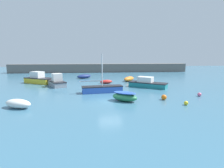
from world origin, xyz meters
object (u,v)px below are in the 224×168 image
(mooring_buoy_yellow, at_px, (186,103))
(mooring_buoy_orange, at_px, (164,97))
(rowboat_with_red_cover, at_px, (125,96))
(rowboat_blue_near, at_px, (18,104))
(mooring_buoy_pink, at_px, (199,94))
(motorboat_grey_hull, at_px, (57,82))
(rowboat_white_midwater, at_px, (129,79))
(dinghy_near_pier, at_px, (106,82))
(open_tender_yellow, at_px, (84,76))
(sailboat_short_mast, at_px, (102,89))
(mooring_buoy_red, at_px, (149,79))
(motorboat_with_cabin, at_px, (39,79))
(cabin_cruiser_white, at_px, (147,83))

(mooring_buoy_yellow, distance_m, mooring_buoy_orange, 2.64)
(rowboat_with_red_cover, height_order, rowboat_blue_near, rowboat_with_red_cover)
(rowboat_with_red_cover, bearing_deg, mooring_buoy_orange, 36.91)
(mooring_buoy_yellow, bearing_deg, mooring_buoy_pink, 44.11)
(motorboat_grey_hull, distance_m, rowboat_blue_near, 11.98)
(rowboat_white_midwater, bearing_deg, dinghy_near_pier, 156.47)
(rowboat_with_red_cover, relative_size, dinghy_near_pier, 1.31)
(dinghy_near_pier, xyz_separation_m, mooring_buoy_orange, (5.66, -12.08, -0.04))
(open_tender_yellow, relative_size, mooring_buoy_yellow, 8.40)
(mooring_buoy_pink, bearing_deg, open_tender_yellow, 128.85)
(open_tender_yellow, distance_m, rowboat_with_red_cover, 20.56)
(rowboat_white_midwater, distance_m, rowboat_blue_near, 21.38)
(mooring_buoy_orange, bearing_deg, dinghy_near_pier, 115.10)
(sailboat_short_mast, height_order, mooring_buoy_red, sailboat_short_mast)
(rowboat_with_red_cover, relative_size, mooring_buoy_pink, 6.91)
(rowboat_white_midwater, height_order, rowboat_blue_near, rowboat_white_midwater)
(motorboat_with_cabin, height_order, mooring_buoy_red, motorboat_with_cabin)
(mooring_buoy_yellow, xyz_separation_m, mooring_buoy_pink, (3.58, 3.47, 0.02))
(rowboat_white_midwater, distance_m, open_tender_yellow, 10.21)
(rowboat_blue_near, height_order, dinghy_near_pier, rowboat_blue_near)
(motorboat_grey_hull, distance_m, rowboat_with_red_cover, 13.98)
(mooring_buoy_yellow, bearing_deg, mooring_buoy_red, 83.86)
(motorboat_with_cabin, bearing_deg, rowboat_white_midwater, 33.61)
(sailboat_short_mast, height_order, rowboat_blue_near, sailboat_short_mast)
(dinghy_near_pier, xyz_separation_m, cabin_cruiser_white, (6.09, -4.27, 0.28))
(mooring_buoy_yellow, bearing_deg, mooring_buoy_orange, 121.52)
(open_tender_yellow, xyz_separation_m, cabin_cruiser_white, (10.39, -11.92, 0.19))
(cabin_cruiser_white, height_order, mooring_buoy_orange, cabin_cruiser_white)
(motorboat_grey_hull, height_order, rowboat_blue_near, motorboat_grey_hull)
(open_tender_yellow, height_order, dinghy_near_pier, open_tender_yellow)
(motorboat_grey_hull, xyz_separation_m, mooring_buoy_yellow, (15.17, -12.59, -0.47))
(rowboat_blue_near, relative_size, mooring_buoy_red, 7.69)
(cabin_cruiser_white, xyz_separation_m, mooring_buoy_red, (2.93, 8.47, -0.41))
(rowboat_blue_near, bearing_deg, rowboat_with_red_cover, 32.67)
(rowboat_white_midwater, height_order, rowboat_with_red_cover, rowboat_with_red_cover)
(cabin_cruiser_white, distance_m, mooring_buoy_pink, 8.00)
(rowboat_with_red_cover, xyz_separation_m, cabin_cruiser_white, (4.90, 7.89, 0.09))
(mooring_buoy_pink, bearing_deg, rowboat_white_midwater, 114.04)
(cabin_cruiser_white, relative_size, mooring_buoy_orange, 10.03)
(rowboat_blue_near, height_order, mooring_buoy_pink, rowboat_blue_near)
(dinghy_near_pier, distance_m, mooring_buoy_pink, 15.18)
(motorboat_grey_hull, xyz_separation_m, rowboat_blue_near, (-1.10, -11.93, -0.26))
(mooring_buoy_orange, bearing_deg, rowboat_blue_near, -173.93)
(mooring_buoy_pink, bearing_deg, sailboat_short_mast, 163.68)
(mooring_buoy_orange, bearing_deg, cabin_cruiser_white, 86.81)
(open_tender_yellow, relative_size, motorboat_with_cabin, 0.61)
(rowboat_white_midwater, height_order, mooring_buoy_red, rowboat_white_midwater)
(motorboat_with_cabin, bearing_deg, mooring_buoy_yellow, -9.67)
(rowboat_blue_near, xyz_separation_m, dinghy_near_pier, (9.23, 13.66, -0.09))
(motorboat_grey_hull, height_order, mooring_buoy_yellow, motorboat_grey_hull)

